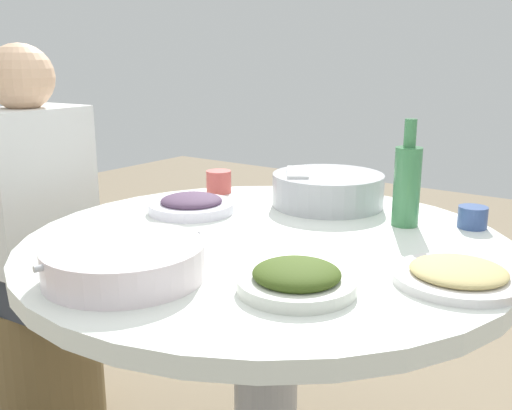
{
  "coord_description": "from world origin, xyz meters",
  "views": [
    {
      "loc": [
        1.04,
        0.73,
        1.15
      ],
      "look_at": [
        0.0,
        -0.03,
        0.83
      ],
      "focal_mm": 41.19,
      "sensor_mm": 36.0,
      "label": 1
    }
  ],
  "objects_px": {
    "round_dining_table": "(266,305)",
    "dish_greens": "(297,279)",
    "green_bottle": "(407,183)",
    "dish_eggplant": "(192,205)",
    "tea_cup_near": "(219,182)",
    "soup_bowl": "(124,262)",
    "rice_bowl": "(328,189)",
    "tea_cup_far": "(473,217)",
    "diner_left": "(32,197)",
    "stool_for_diner_left": "(48,359)",
    "dish_noodles": "(458,274)"
  },
  "relations": [
    {
      "from": "round_dining_table",
      "to": "dish_greens",
      "type": "height_order",
      "value": "dish_greens"
    },
    {
      "from": "green_bottle",
      "to": "dish_eggplant",
      "type": "bearing_deg",
      "value": -67.18
    },
    {
      "from": "dish_greens",
      "to": "tea_cup_near",
      "type": "bearing_deg",
      "value": -130.57
    },
    {
      "from": "soup_bowl",
      "to": "dish_eggplant",
      "type": "xyz_separation_m",
      "value": [
        -0.43,
        -0.22,
        -0.01
      ]
    },
    {
      "from": "round_dining_table",
      "to": "rice_bowl",
      "type": "distance_m",
      "value": 0.41
    },
    {
      "from": "soup_bowl",
      "to": "tea_cup_far",
      "type": "height_order",
      "value": "soup_bowl"
    },
    {
      "from": "diner_left",
      "to": "stool_for_diner_left",
      "type": "bearing_deg",
      "value": -90.0
    },
    {
      "from": "tea_cup_near",
      "to": "diner_left",
      "type": "xyz_separation_m",
      "value": [
        0.35,
        -0.43,
        -0.04
      ]
    },
    {
      "from": "green_bottle",
      "to": "tea_cup_near",
      "type": "height_order",
      "value": "green_bottle"
    },
    {
      "from": "dish_noodles",
      "to": "rice_bowl",
      "type": "bearing_deg",
      "value": -127.22
    },
    {
      "from": "dish_eggplant",
      "to": "green_bottle",
      "type": "height_order",
      "value": "green_bottle"
    },
    {
      "from": "round_dining_table",
      "to": "tea_cup_far",
      "type": "relative_size",
      "value": 15.92
    },
    {
      "from": "rice_bowl",
      "to": "dish_greens",
      "type": "xyz_separation_m",
      "value": [
        0.56,
        0.25,
        -0.02
      ]
    },
    {
      "from": "dish_noodles",
      "to": "dish_eggplant",
      "type": "bearing_deg",
      "value": -96.75
    },
    {
      "from": "dish_noodles",
      "to": "diner_left",
      "type": "bearing_deg",
      "value": -87.68
    },
    {
      "from": "dish_eggplant",
      "to": "green_bottle",
      "type": "distance_m",
      "value": 0.55
    },
    {
      "from": "soup_bowl",
      "to": "dish_noodles",
      "type": "distance_m",
      "value": 0.61
    },
    {
      "from": "tea_cup_near",
      "to": "stool_for_diner_left",
      "type": "xyz_separation_m",
      "value": [
        0.35,
        -0.43,
        -0.57
      ]
    },
    {
      "from": "soup_bowl",
      "to": "tea_cup_far",
      "type": "distance_m",
      "value": 0.83
    },
    {
      "from": "round_dining_table",
      "to": "green_bottle",
      "type": "relative_size",
      "value": 4.25
    },
    {
      "from": "soup_bowl",
      "to": "dish_noodles",
      "type": "height_order",
      "value": "soup_bowl"
    },
    {
      "from": "round_dining_table",
      "to": "diner_left",
      "type": "relative_size",
      "value": 1.45
    },
    {
      "from": "tea_cup_near",
      "to": "green_bottle",
      "type": "bearing_deg",
      "value": 89.43
    },
    {
      "from": "rice_bowl",
      "to": "diner_left",
      "type": "xyz_separation_m",
      "value": [
        0.41,
        -0.77,
        -0.05
      ]
    },
    {
      "from": "tea_cup_near",
      "to": "diner_left",
      "type": "relative_size",
      "value": 0.1
    },
    {
      "from": "dish_noodles",
      "to": "tea_cup_far",
      "type": "height_order",
      "value": "tea_cup_far"
    },
    {
      "from": "green_bottle",
      "to": "tea_cup_far",
      "type": "bearing_deg",
      "value": 118.26
    },
    {
      "from": "dish_greens",
      "to": "tea_cup_far",
      "type": "distance_m",
      "value": 0.6
    },
    {
      "from": "dish_noodles",
      "to": "tea_cup_near",
      "type": "xyz_separation_m",
      "value": [
        -0.3,
        -0.81,
        0.02
      ]
    },
    {
      "from": "diner_left",
      "to": "dish_noodles",
      "type": "bearing_deg",
      "value": 92.32
    },
    {
      "from": "soup_bowl",
      "to": "dish_noodles",
      "type": "xyz_separation_m",
      "value": [
        -0.34,
        0.51,
        -0.02
      ]
    },
    {
      "from": "rice_bowl",
      "to": "tea_cup_far",
      "type": "height_order",
      "value": "rice_bowl"
    },
    {
      "from": "soup_bowl",
      "to": "green_bottle",
      "type": "relative_size",
      "value": 1.24
    },
    {
      "from": "rice_bowl",
      "to": "stool_for_diner_left",
      "type": "xyz_separation_m",
      "value": [
        0.41,
        -0.77,
        -0.58
      ]
    },
    {
      "from": "soup_bowl",
      "to": "dish_eggplant",
      "type": "height_order",
      "value": "soup_bowl"
    },
    {
      "from": "dish_eggplant",
      "to": "tea_cup_near",
      "type": "relative_size",
      "value": 3.03
    },
    {
      "from": "rice_bowl",
      "to": "dish_noodles",
      "type": "xyz_separation_m",
      "value": [
        0.36,
        0.47,
        -0.03
      ]
    },
    {
      "from": "soup_bowl",
      "to": "dish_greens",
      "type": "distance_m",
      "value": 0.32
    },
    {
      "from": "dish_greens",
      "to": "round_dining_table",
      "type": "bearing_deg",
      "value": -135.13
    },
    {
      "from": "soup_bowl",
      "to": "dish_greens",
      "type": "height_order",
      "value": "soup_bowl"
    },
    {
      "from": "green_bottle",
      "to": "tea_cup_far",
      "type": "xyz_separation_m",
      "value": [
        -0.08,
        0.14,
        -0.08
      ]
    },
    {
      "from": "green_bottle",
      "to": "dish_greens",
      "type": "bearing_deg",
      "value": 0.64
    },
    {
      "from": "dish_eggplant",
      "to": "stool_for_diner_left",
      "type": "height_order",
      "value": "dish_eggplant"
    },
    {
      "from": "soup_bowl",
      "to": "dish_noodles",
      "type": "bearing_deg",
      "value": 123.82
    },
    {
      "from": "tea_cup_near",
      "to": "diner_left",
      "type": "height_order",
      "value": "diner_left"
    },
    {
      "from": "tea_cup_far",
      "to": "stool_for_diner_left",
      "type": "distance_m",
      "value": 1.35
    },
    {
      "from": "rice_bowl",
      "to": "dish_greens",
      "type": "distance_m",
      "value": 0.62
    },
    {
      "from": "dish_noodles",
      "to": "tea_cup_near",
      "type": "distance_m",
      "value": 0.87
    },
    {
      "from": "soup_bowl",
      "to": "tea_cup_near",
      "type": "distance_m",
      "value": 0.71
    },
    {
      "from": "green_bottle",
      "to": "tea_cup_far",
      "type": "distance_m",
      "value": 0.18
    }
  ]
}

